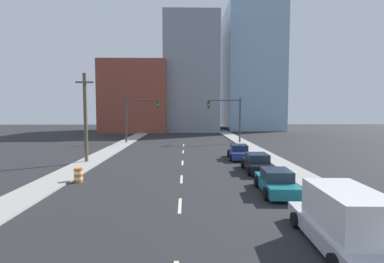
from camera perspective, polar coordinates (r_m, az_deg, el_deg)
The scene contains 18 objects.
sidewalk_left at distance 49.53m, azimuth -11.44°, elevation -1.44°, with size 2.29×96.50×0.13m.
sidewalk_right at distance 49.42m, azimuth 8.36°, elevation -1.41°, with size 2.29×96.50×0.13m.
lane_stripe_at_14m at distance 15.42m, azimuth -2.32°, elevation -13.88°, with size 0.16×2.40×0.01m, color beige.
lane_stripe_at_20m at distance 20.93m, azimuth -2.01°, elevation -9.05°, with size 0.16×2.40×0.01m, color beige.
lane_stripe_at_27m at distance 27.25m, azimuth -1.82°, elevation -5.97°, with size 0.16×2.40×0.01m, color beige.
lane_stripe_at_34m at distance 34.40m, azimuth -1.69°, elevation -3.87°, with size 0.16×2.40×0.01m, color beige.
lane_stripe_at_40m at distance 40.67m, azimuth -1.62°, elevation -2.64°, with size 0.16×2.40×0.01m, color beige.
building_brick_left at distance 69.44m, azimuth -10.39°, elevation 6.34°, with size 14.00×16.00×15.15m.
building_office_center at distance 72.97m, azimuth -0.21°, elevation 10.43°, with size 12.00×20.00×25.65m.
building_glass_right at distance 78.87m, azimuth 10.99°, elevation 11.29°, with size 13.00×20.00×29.53m.
traffic_signal_left at distance 43.91m, azimuth -10.73°, elevation 3.40°, with size 4.89×0.35×6.58m.
traffic_signal_right at distance 43.80m, azimuth 7.38°, elevation 3.44°, with size 4.89×0.35×6.58m.
utility_pole_left_mid at distance 28.49m, azimuth -19.63°, elevation 2.60°, with size 1.60×0.32×8.05m.
traffic_barrel at distance 21.31m, azimuth -20.84°, elevation -7.78°, with size 0.56×0.56×0.95m.
box_truck_silver at distance 11.84m, azimuth 27.13°, elevation -14.94°, with size 2.55×5.74×2.10m.
sedan_teal at distance 18.06m, azimuth 15.80°, elevation -9.28°, with size 2.18×4.50×1.37m.
sedan_black at distance 23.86m, azimuth 12.32°, elevation -5.95°, with size 2.12×4.66×1.41m.
sedan_blue at distance 29.68m, azimuth 8.94°, elevation -3.94°, with size 2.21×4.48×1.40m.
Camera 1 is at (0.30, -0.26, 4.76)m, focal length 28.00 mm.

